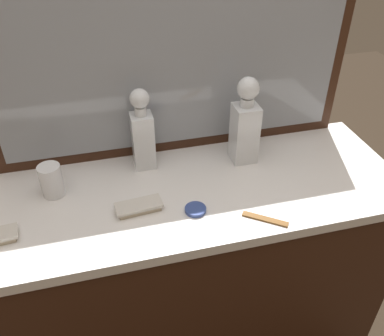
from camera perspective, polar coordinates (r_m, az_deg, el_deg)
The scene contains 8 objects.
dresser at distance 1.66m, azimuth 0.00°, elevation -14.77°, with size 1.41×0.53×0.89m.
dresser_mirror at distance 1.38m, azimuth -2.63°, elevation 14.57°, with size 1.25×0.03×0.67m.
crystal_decanter_far_left at distance 1.42m, azimuth 7.30°, elevation 5.46°, with size 0.08×0.08×0.31m.
crystal_decanter_center at distance 1.39m, azimuth -6.82°, elevation 4.32°, with size 0.07×0.07×0.29m.
crystal_tumbler_center at distance 1.36m, azimuth -18.78°, elevation -1.79°, with size 0.07×0.07×0.11m.
silver_brush_front at distance 1.27m, azimuth -7.34°, elevation -5.32°, with size 0.15×0.07×0.02m.
porcelain_dish at distance 1.26m, azimuth 0.48°, elevation -5.75°, with size 0.07×0.07×0.01m.
tortoiseshell_comb at distance 1.25m, azimuth 10.05°, elevation -6.95°, with size 0.12×0.10×0.01m.
Camera 1 is at (-0.26, -1.02, 1.73)m, focal length 38.66 mm.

